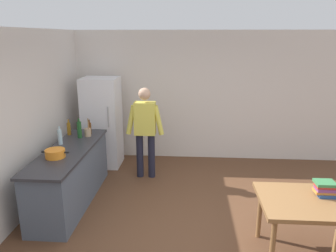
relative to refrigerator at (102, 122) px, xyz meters
The scene contains 14 objects.
ground_plane 3.19m from the refrigerator, 51.63° to the right, with size 14.00×14.00×0.00m, color brown.
wall_back 2.04m from the refrigerator, 17.53° to the left, with size 6.40×0.12×2.70m, color silver.
wall_left 2.35m from the refrigerator, 107.65° to the right, with size 0.12×5.60×2.70m, color silver.
kitchen_counter 1.66m from the refrigerator, 93.58° to the right, with size 0.64×2.20×0.90m.
refrigerator is the anchor object (origin of this frame).
person 1.10m from the refrigerator, 30.23° to the right, with size 0.70×0.22×1.70m.
dining_table 4.27m from the refrigerator, 39.29° to the right, with size 1.40×0.90×0.75m.
cooking_pot 1.97m from the refrigerator, 94.48° to the right, with size 0.40×0.28×0.12m.
utensil_jar 0.94m from the refrigerator, 89.97° to the right, with size 0.11×0.11×0.32m.
bottle_beer_brown 0.80m from the refrigerator, 90.51° to the right, with size 0.06×0.06×0.26m.
bottle_water_clear 1.43m from the refrigerator, 102.50° to the right, with size 0.07×0.07×0.30m.
bottle_wine_green 1.04m from the refrigerator, 96.31° to the right, with size 0.08×0.08×0.34m.
bottle_oil_amber 0.95m from the refrigerator, 112.06° to the right, with size 0.06×0.06×0.28m.
book_stack 4.26m from the refrigerator, 37.25° to the right, with size 0.28×0.20×0.18m.
Camera 1 is at (-0.13, -3.79, 2.59)m, focal length 34.61 mm.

